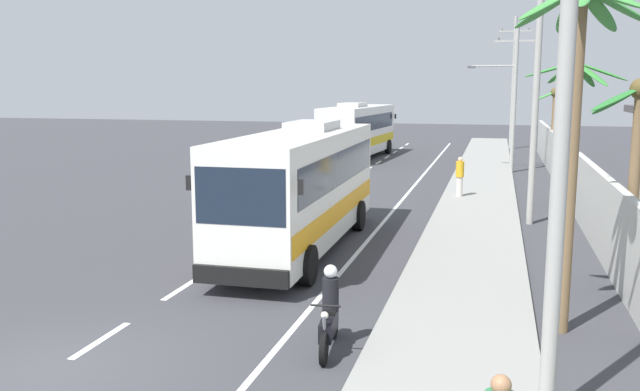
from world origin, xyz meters
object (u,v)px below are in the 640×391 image
object	(u,v)px
utility_pole_nearest	(566,62)
palm_fourth	(576,80)
coach_bus_foreground	(302,184)
palm_second	(574,101)
utility_pole_mid	(536,84)
coach_bus_far_lane	(358,129)
pedestrian_midwalk	(460,176)
utility_pole_distant	(513,80)
motorcycle_beside_bus	(330,316)
palm_third	(638,135)
utility_pole_far	(513,94)
palm_nearest	(554,110)

from	to	relation	value
utility_pole_nearest	palm_fourth	distance (m)	4.05
coach_bus_foreground	palm_second	xyz separation A→B (m)	(8.66, 9.30, 2.36)
utility_pole_mid	palm_fourth	size ratio (longest dim) A/B	1.38
coach_bus_far_lane	pedestrian_midwalk	world-z (taller)	coach_bus_far_lane
utility_pole_nearest	utility_pole_distant	xyz separation A→B (m)	(0.18, 45.70, 0.07)
motorcycle_beside_bus	utility_pole_nearest	world-z (taller)	utility_pole_nearest
utility_pole_mid	palm_fourth	distance (m)	11.23
coach_bus_foreground	palm_fourth	distance (m)	9.55
coach_bus_foreground	motorcycle_beside_bus	bearing A→B (deg)	-70.00
coach_bus_foreground	utility_pole_nearest	bearing A→B (deg)	-55.20
palm_third	utility_pole_far	bearing A→B (deg)	97.28
utility_pole_distant	palm_second	bearing A→B (deg)	-86.02
palm_nearest	palm_second	size ratio (longest dim) A/B	0.80
motorcycle_beside_bus	palm_third	xyz separation A→B (m)	(6.48, 7.01, 3.08)
palm_second	utility_pole_mid	bearing A→B (deg)	-114.87
utility_pole_distant	utility_pole_nearest	bearing A→B (deg)	-90.22
utility_pole_mid	palm_third	xyz separation A→B (m)	(2.25, -6.33, -1.33)
utility_pole_mid	palm_nearest	size ratio (longest dim) A/B	2.00
pedestrian_midwalk	palm_nearest	xyz separation A→B (m)	(4.72, 11.99, 2.52)
utility_pole_distant	palm_fourth	world-z (taller)	utility_pole_distant
palm_second	palm_nearest	bearing A→B (deg)	88.82
coach_bus_far_lane	coach_bus_foreground	bearing A→B (deg)	-82.15
coach_bus_foreground	utility_pole_mid	distance (m)	9.55
coach_bus_far_lane	palm_second	bearing A→B (deg)	-54.06
coach_bus_far_lane	utility_pole_mid	distance (m)	23.28
coach_bus_foreground	coach_bus_far_lane	distance (m)	26.47
coach_bus_foreground	utility_pole_mid	world-z (taller)	utility_pole_mid
motorcycle_beside_bus	palm_third	size ratio (longest dim) A/B	0.38
utility_pole_far	palm_fourth	distance (m)	26.47
utility_pole_far	palm_second	world-z (taller)	utility_pole_far
coach_bus_far_lane	utility_pole_far	world-z (taller)	utility_pole_far
utility_pole_far	palm_nearest	xyz separation A→B (m)	(2.43, 1.59, -0.97)
utility_pole_distant	palm_fourth	bearing A→B (deg)	-89.48
utility_pole_nearest	palm_second	xyz separation A→B (m)	(2.05, 18.80, -0.96)
utility_pole_mid	coach_bus_foreground	bearing A→B (deg)	-140.72
pedestrian_midwalk	utility_pole_distant	distance (m)	26.13
palm_third	palm_fourth	xyz separation A→B (m)	(-2.09, -4.89, 1.38)
utility_pole_far	palm_second	size ratio (longest dim) A/B	1.37
pedestrian_midwalk	utility_pole_distant	bearing A→B (deg)	103.16
coach_bus_foreground	motorcycle_beside_bus	world-z (taller)	coach_bus_foreground
pedestrian_midwalk	utility_pole_far	size ratio (longest dim) A/B	0.21
coach_bus_foreground	utility_pole_nearest	size ratio (longest dim) A/B	1.04
pedestrian_midwalk	utility_pole_far	world-z (taller)	utility_pole_far
coach_bus_far_lane	palm_nearest	size ratio (longest dim) A/B	2.29
motorcycle_beside_bus	utility_pole_far	bearing A→B (deg)	82.57
utility_pole_far	coach_bus_foreground	bearing A→B (deg)	-107.22
motorcycle_beside_bus	utility_pole_mid	xyz separation A→B (m)	(4.23, 13.34, 4.41)
coach_bus_far_lane	palm_second	distance (m)	21.04
utility_pole_distant	palm_nearest	size ratio (longest dim) A/B	2.12
palm_second	palm_fourth	distance (m)	14.89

